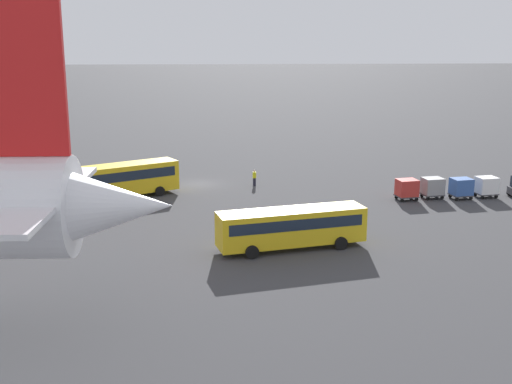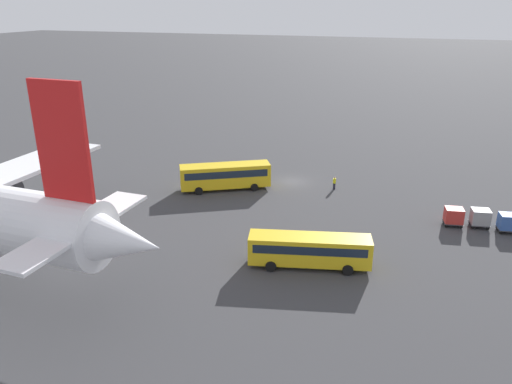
% 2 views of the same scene
% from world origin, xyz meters
% --- Properties ---
extents(ground_plane, '(600.00, 600.00, 0.00)m').
position_xyz_m(ground_plane, '(0.00, 0.00, 0.00)').
color(ground_plane, '#38383A').
extents(shuttle_bus_near, '(11.50, 8.04, 3.38)m').
position_xyz_m(shuttle_bus_near, '(7.63, 5.72, 2.02)').
color(shuttle_bus_near, gold).
rests_on(shuttle_bus_near, ground).
extents(shuttle_bus_far, '(11.54, 5.03, 3.05)m').
position_xyz_m(shuttle_bus_far, '(-7.48, 22.25, 1.84)').
color(shuttle_bus_far, gold).
rests_on(shuttle_bus_far, ground).
extents(worker_person, '(0.38, 0.38, 1.74)m').
position_xyz_m(worker_person, '(-5.98, 1.16, 0.87)').
color(worker_person, '#1E1E2D').
rests_on(worker_person, ground).
extents(cargo_cart_white, '(2.25, 1.99, 2.06)m').
position_xyz_m(cargo_cart_white, '(-28.71, 7.72, 1.19)').
color(cargo_cart_white, '#38383D').
rests_on(cargo_cart_white, ground).
extents(cargo_cart_blue, '(2.25, 1.99, 2.06)m').
position_xyz_m(cargo_cart_blue, '(-25.97, 8.17, 1.19)').
color(cargo_cart_blue, '#38383D').
rests_on(cargo_cart_blue, ground).
extents(cargo_cart_grey, '(2.25, 1.99, 2.06)m').
position_xyz_m(cargo_cart_grey, '(-23.23, 7.77, 1.19)').
color(cargo_cart_grey, '#38383D').
rests_on(cargo_cart_grey, ground).
extents(cargo_cart_red, '(2.25, 1.99, 2.06)m').
position_xyz_m(cargo_cart_red, '(-20.48, 8.30, 1.19)').
color(cargo_cart_red, '#38383D').
rests_on(cargo_cart_red, ground).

